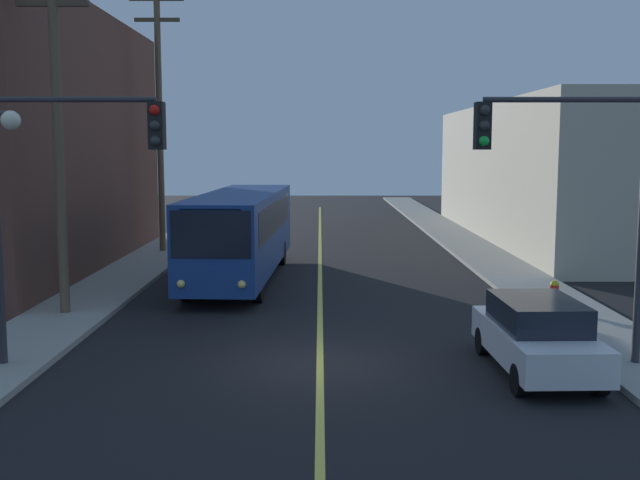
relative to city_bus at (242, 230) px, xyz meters
The scene contains 12 objects.
ground_plane 11.56m from the city_bus, 75.35° to the right, with size 120.00×120.00×0.00m, color black.
sidewalk_left 4.81m from the city_bus, 166.56° to the right, with size 2.50×90.00×0.15m, color gray.
sidewalk_right 10.34m from the city_bus, ahead, with size 2.50×90.00×0.15m, color gray.
lane_stripe_center 5.22m from the city_bus, 53.90° to the left, with size 0.16×60.00×0.01m, color #D8CC4C.
building_right_warehouse 21.36m from the city_bus, 35.30° to the left, with size 12.00×25.73×7.06m.
city_bus is the anchor object (origin of this frame).
parked_car_white 13.99m from the city_bus, 57.22° to the right, with size 1.93×4.45×1.62m.
utility_pole_near 8.65m from the city_bus, 125.01° to the right, with size 2.40×0.28×10.11m.
utility_pole_mid 9.33m from the city_bus, 122.71° to the left, with size 2.40×0.28×11.81m.
traffic_signal_left_corner 12.04m from the city_bus, 102.38° to the right, with size 3.75×0.48×6.00m.
traffic_signal_right_corner 14.35m from the city_bus, 54.04° to the right, with size 3.75×0.48×6.00m.
fire_hydrant 11.45m from the city_bus, 31.19° to the right, with size 0.44×0.26×0.84m.
Camera 1 is at (-0.00, -16.59, 4.85)m, focal length 42.47 mm.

